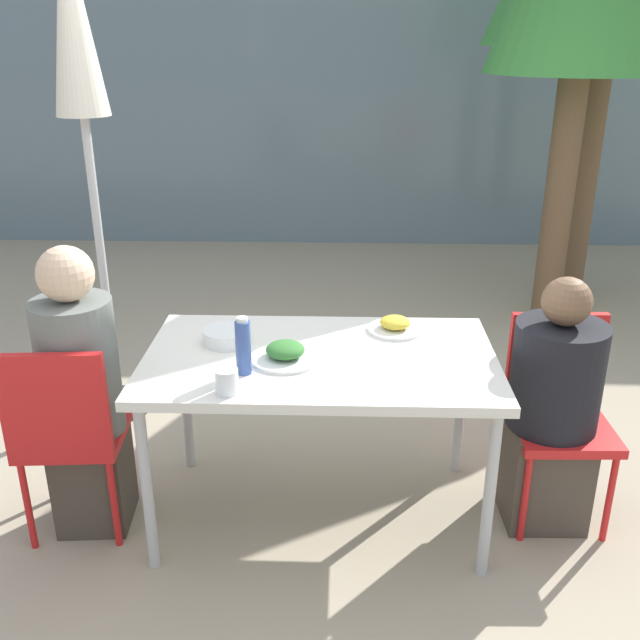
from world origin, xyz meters
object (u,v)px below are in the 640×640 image
object	(u,v)px
chair_left	(67,426)
drinking_cup	(227,381)
chair_right	(558,402)
person_right	(551,413)
person_left	(83,399)
salad_bowl	(226,336)
bottle	(243,347)
closed_umbrella	(79,69)

from	to	relation	value
chair_left	drinking_cup	size ratio (longest dim) A/B	9.48
chair_right	person_right	distance (m)	0.09
chair_right	drinking_cup	xyz separation A→B (m)	(-1.31, -0.44, 0.30)
drinking_cup	person_left	bearing A→B (deg)	157.89
chair_left	drinking_cup	bearing A→B (deg)	-18.73
chair_right	salad_bowl	xyz separation A→B (m)	(-1.39, -0.00, 0.28)
person_right	chair_left	bearing A→B (deg)	3.84
bottle	salad_bowl	distance (m)	0.30
closed_umbrella	bottle	xyz separation A→B (m)	(0.87, -1.06, -0.92)
drinking_cup	person_right	bearing A→B (deg)	15.60
salad_bowl	person_right	bearing A→B (deg)	-3.36
drinking_cup	chair_right	bearing A→B (deg)	18.32
chair_left	person_right	world-z (taller)	person_right
drinking_cup	salad_bowl	world-z (taller)	drinking_cup
bottle	salad_bowl	size ratio (longest dim) A/B	1.18
person_left	bottle	xyz separation A→B (m)	(0.67, -0.10, 0.28)
person_left	closed_umbrella	bearing A→B (deg)	97.41
person_right	salad_bowl	size ratio (longest dim) A/B	5.66
chair_left	person_left	bearing A→B (deg)	58.06
chair_left	chair_right	world-z (taller)	same
closed_umbrella	bottle	world-z (taller)	closed_umbrella
bottle	drinking_cup	xyz separation A→B (m)	(-0.04, -0.16, -0.06)
chair_left	salad_bowl	xyz separation A→B (m)	(0.60, 0.26, 0.28)
salad_bowl	bottle	bearing A→B (deg)	-68.03
drinking_cup	closed_umbrella	bearing A→B (deg)	124.20
chair_left	drinking_cup	distance (m)	0.76
bottle	chair_right	bearing A→B (deg)	12.21
bottle	closed_umbrella	bearing A→B (deg)	129.32
person_right	drinking_cup	xyz separation A→B (m)	(-1.27, -0.35, 0.30)
chair_left	bottle	size ratio (longest dim) A/B	3.84
person_right	bottle	size ratio (longest dim) A/B	4.81
chair_left	chair_right	size ratio (longest dim) A/B	1.00
person_left	bottle	distance (m)	0.73
chair_left	salad_bowl	world-z (taller)	chair_left
chair_right	salad_bowl	bearing A→B (deg)	-1.40
person_right	bottle	distance (m)	1.30
bottle	drinking_cup	world-z (taller)	bottle
person_left	bottle	size ratio (longest dim) A/B	5.40
person_left	person_right	size ratio (longest dim) A/B	1.12
chair_right	drinking_cup	size ratio (longest dim) A/B	9.48
chair_left	bottle	distance (m)	0.80
chair_left	bottle	bearing A→B (deg)	-5.39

